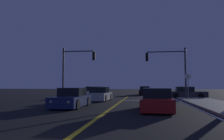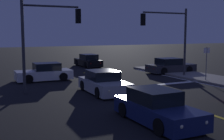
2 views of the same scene
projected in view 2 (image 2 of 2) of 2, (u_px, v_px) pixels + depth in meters
name	position (u px, v px, depth m)	size (l,w,h in m)	color
lane_line_center	(223.00, 119.00, 12.69)	(0.20, 32.85, 0.01)	gold
stop_bar	(164.00, 84.00, 21.23)	(5.77, 0.50, 0.01)	white
car_lead_oncoming_charcoal	(170.00, 66.00, 27.29)	(4.44, 2.13, 1.34)	#2D2D33
car_parked_curb_white	(44.00, 73.00, 22.85)	(4.21, 1.98, 1.34)	silver
car_distant_tail_black	(88.00, 61.00, 32.39)	(1.81, 4.34, 1.34)	black
car_mid_block_navy	(157.00, 108.00, 12.12)	(1.86, 4.37, 1.34)	navy
car_following_oncoming_silver	(104.00, 83.00, 18.17)	(2.10, 4.26, 1.34)	#B2B5BA
traffic_signal_near_right	(170.00, 31.00, 23.74)	(4.30, 0.28, 5.55)	#38383D
traffic_signal_far_left	(45.00, 31.00, 18.00)	(3.65, 0.28, 5.60)	#38383D
street_sign_corner	(206.00, 59.00, 22.05)	(0.56, 0.06, 2.58)	slate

